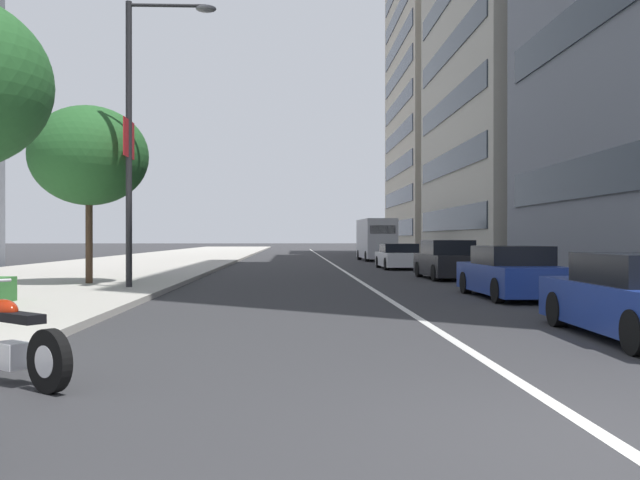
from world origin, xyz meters
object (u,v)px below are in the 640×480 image
street_tree_near_plaza_corner (89,156)px  delivery_van_ahead (376,239)px  motorcycle_by_sign_pole (11,345)px  street_lamp_with_banners (142,117)px  car_approaching_light (399,257)px  car_mid_block_traffic (511,274)px  car_far_down_avenue (447,261)px

street_tree_near_plaza_corner → delivery_van_ahead: bearing=-26.0°
motorcycle_by_sign_pole → delivery_van_ahead: delivery_van_ahead is taller
street_lamp_with_banners → street_tree_near_plaza_corner: size_ratio=1.49×
motorcycle_by_sign_pole → car_approaching_light: car_approaching_light is taller
car_mid_block_traffic → street_lamp_with_banners: 11.33m
car_mid_block_traffic → street_lamp_with_banners: bearing=76.0°
car_far_down_avenue → delivery_van_ahead: 21.07m
street_tree_near_plaza_corner → motorcycle_by_sign_pole: bearing=-166.7°
car_approaching_light → delivery_van_ahead: delivery_van_ahead is taller
car_approaching_light → car_mid_block_traffic: bearing=179.8°
motorcycle_by_sign_pole → car_approaching_light: bearing=-68.1°
street_lamp_with_banners → motorcycle_by_sign_pole: bearing=-173.9°
car_approaching_light → delivery_van_ahead: size_ratio=0.75×
street_lamp_with_banners → car_approaching_light: bearing=-34.1°
car_mid_block_traffic → car_far_down_avenue: (8.28, -0.21, 0.06)m
car_mid_block_traffic → car_approaching_light: 16.92m
motorcycle_by_sign_pole → car_far_down_avenue: bearing=-76.7°
delivery_van_ahead → street_lamp_with_banners: street_lamp_with_banners is taller
motorcycle_by_sign_pole → car_approaching_light: 28.43m
street_lamp_with_banners → street_tree_near_plaza_corner: (1.77, 2.04, -0.94)m
car_mid_block_traffic → street_lamp_with_banners: size_ratio=0.53×
delivery_van_ahead → street_lamp_with_banners: (-26.96, 10.22, 3.59)m
motorcycle_by_sign_pole → car_mid_block_traffic: (10.21, -8.80, 0.22)m
delivery_van_ahead → street_tree_near_plaza_corner: (-25.19, 12.26, 2.65)m
motorcycle_by_sign_pole → delivery_van_ahead: 40.54m
motorcycle_by_sign_pole → car_far_down_avenue: car_far_down_avenue is taller
motorcycle_by_sign_pole → street_tree_near_plaza_corner: size_ratio=0.31×
delivery_van_ahead → street_lamp_with_banners: size_ratio=0.68×
delivery_van_ahead → motorcycle_by_sign_pole: bearing=165.4°
car_approaching_light → street_tree_near_plaza_corner: bearing=135.9°
car_far_down_avenue → car_mid_block_traffic: bearing=176.7°
motorcycle_by_sign_pole → car_far_down_avenue: size_ratio=0.41×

